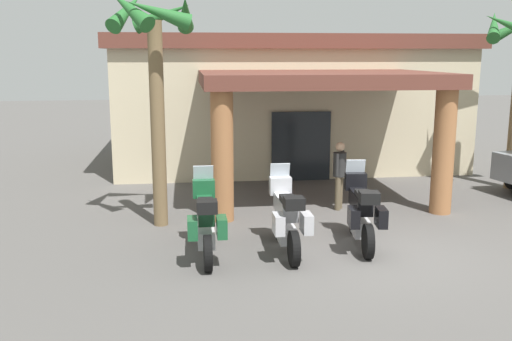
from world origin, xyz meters
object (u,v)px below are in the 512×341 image
motel_building (283,99)px  palm_tree_roadside (154,52)px  motorcycle_black (362,212)px  motorcycle_silver (287,218)px  motorcycle_green (206,221)px  pedestrian (339,171)px

motel_building → palm_tree_roadside: bearing=-118.1°
motel_building → palm_tree_roadside: (-4.34, -7.48, 1.59)m
motorcycle_black → palm_tree_roadside: (-4.00, 2.06, 3.13)m
motel_building → motorcycle_silver: motel_building is taller
motel_building → palm_tree_roadside: size_ratio=2.30×
motel_building → motorcycle_black: (-0.34, -9.54, -1.54)m
motorcycle_silver → motorcycle_green: bearing=92.0°
motorcycle_black → pedestrian: (0.38, 2.74, 0.28)m
motorcycle_silver → motorcycle_black: 1.57m
motorcycle_silver → pedestrian: 3.51m
motel_building → motorcycle_silver: 10.01m
motel_building → motorcycle_black: size_ratio=5.45×
pedestrian → palm_tree_roadside: palm_tree_roadside is taller
pedestrian → motorcycle_black: bearing=-63.8°
motorcycle_green → motorcycle_black: bearing=-85.2°
pedestrian → motel_building: bearing=124.4°
motorcycle_black → pedestrian: bearing=1.1°
motorcycle_silver → motel_building: bearing=-9.2°
motel_building → motorcycle_black: motel_building is taller
motorcycle_silver → motorcycle_black: same height
motorcycle_silver → motorcycle_black: bearing=-81.9°
motorcycle_silver → motorcycle_black: size_ratio=1.00×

